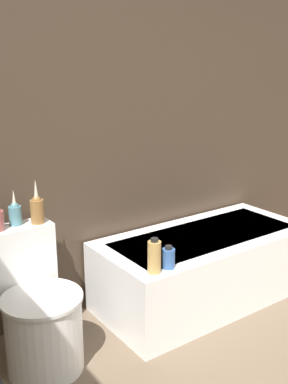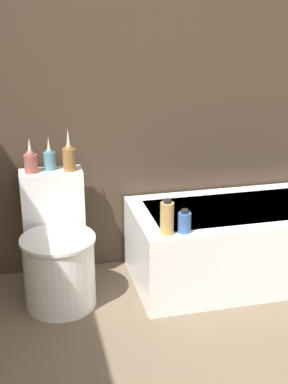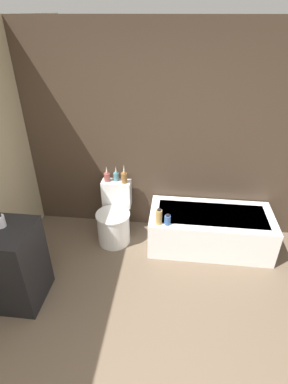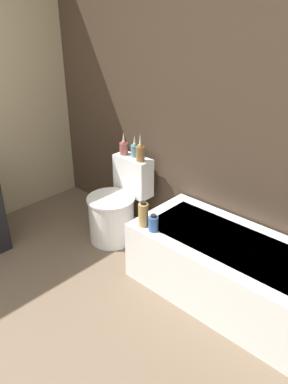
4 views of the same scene
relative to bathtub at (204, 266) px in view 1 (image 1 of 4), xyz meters
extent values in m
cube|color=#423326|center=(-0.82, 0.40, 1.05)|extent=(6.40, 0.06, 2.60)
cube|color=white|center=(0.00, 0.00, 0.00)|extent=(1.51, 0.70, 0.49)
cube|color=#B7BCC6|center=(0.00, 0.00, 0.23)|extent=(1.31, 0.50, 0.01)
cylinder|color=white|center=(-1.23, -0.07, -0.04)|extent=(0.41, 0.41, 0.42)
cylinder|color=white|center=(-1.23, -0.07, 0.18)|extent=(0.44, 0.44, 0.02)
cube|color=white|center=(-1.23, 0.22, 0.31)|extent=(0.38, 0.17, 0.37)
cylinder|color=teal|center=(-1.23, 0.25, 0.55)|extent=(0.07, 0.07, 0.11)
sphere|color=teal|center=(-1.23, 0.25, 0.61)|extent=(0.05, 0.05, 0.05)
cone|color=beige|center=(-1.23, 0.25, 0.66)|extent=(0.02, 0.02, 0.10)
cylinder|color=olive|center=(-1.12, 0.20, 0.57)|extent=(0.08, 0.08, 0.14)
sphere|color=olive|center=(-1.12, 0.20, 0.63)|extent=(0.05, 0.05, 0.05)
cone|color=beige|center=(-1.12, 0.20, 0.70)|extent=(0.03, 0.03, 0.12)
cylinder|color=tan|center=(-0.64, -0.27, 0.33)|extent=(0.08, 0.08, 0.19)
cylinder|color=black|center=(-0.64, -0.27, 0.44)|extent=(0.04, 0.04, 0.02)
cylinder|color=#335999|center=(-0.53, -0.27, 0.30)|extent=(0.07, 0.07, 0.12)
cylinder|color=black|center=(-0.53, -0.27, 0.37)|extent=(0.04, 0.04, 0.02)
camera|label=1|loc=(-2.02, -2.12, 1.37)|focal=42.00mm
camera|label=2|loc=(-1.38, -2.87, 1.51)|focal=50.00mm
camera|label=3|loc=(-0.48, -3.08, 2.38)|focal=28.00mm
camera|label=4|loc=(1.03, -2.04, 1.76)|focal=35.00mm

